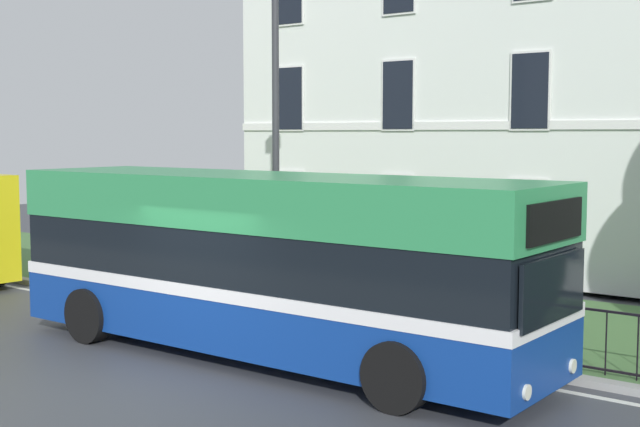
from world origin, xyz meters
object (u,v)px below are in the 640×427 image
georgian_townhouse (602,46)px  street_lamp_post (276,99)px  single_decker_bus (269,262)px  litter_bin (170,269)px

georgian_townhouse → street_lamp_post: (-2.82, -10.10, -1.66)m
single_decker_bus → litter_bin: (-4.82, 2.25, -0.87)m
street_lamp_post → litter_bin: street_lamp_post is taller
street_lamp_post → litter_bin: bearing=-173.1°
litter_bin → single_decker_bus: bearing=-25.0°
georgian_townhouse → street_lamp_post: georgian_townhouse is taller
georgian_townhouse → litter_bin: (-5.58, -10.43, -5.27)m
single_decker_bus → street_lamp_post: bearing=127.8°
street_lamp_post → litter_bin: 4.56m
litter_bin → georgian_townhouse: bearing=61.9°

